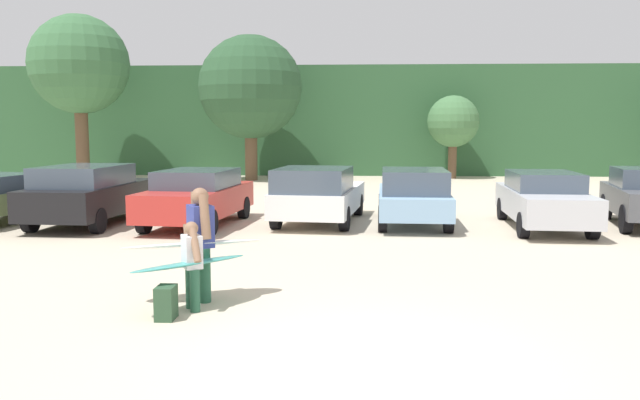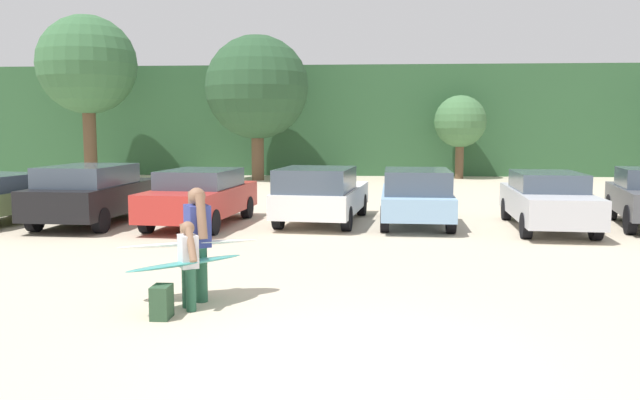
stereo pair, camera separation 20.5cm
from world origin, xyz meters
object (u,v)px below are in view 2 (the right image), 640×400
(surfboard_teal, at_px, (186,263))
(backpack_dropped, at_px, (162,302))
(parked_car_sky_blue, at_px, (416,195))
(surfboard_white, at_px, (190,244))
(parked_car_white, at_px, (321,194))
(parked_car_black, at_px, (93,193))
(person_child, at_px, (188,260))
(person_adult, at_px, (198,237))
(parked_car_red, at_px, (200,196))
(parked_car_silver, at_px, (547,199))

(surfboard_teal, distance_m, backpack_dropped, 0.70)
(parked_car_sky_blue, height_order, surfboard_white, parked_car_sky_blue)
(parked_car_white, distance_m, backpack_dropped, 9.04)
(parked_car_black, height_order, person_child, parked_car_black)
(parked_car_sky_blue, relative_size, person_adult, 2.67)
(parked_car_red, xyz_separation_m, surfboard_white, (1.68, -7.32, 0.06))
(person_child, bearing_deg, parked_car_sky_blue, -144.62)
(parked_car_sky_blue, relative_size, surfboard_white, 2.07)
(parked_car_white, bearing_deg, surfboard_white, 176.57)
(parked_car_silver, distance_m, surfboard_white, 10.22)
(parked_car_red, height_order, person_adult, person_adult)
(parked_car_white, distance_m, parked_car_sky_blue, 2.51)
(parked_car_red, xyz_separation_m, surfboard_teal, (1.77, -7.84, -0.12))
(parked_car_sky_blue, xyz_separation_m, person_adult, (-3.82, -7.74, 0.16))
(parked_car_black, relative_size, backpack_dropped, 10.31)
(surfboard_teal, bearing_deg, parked_car_silver, -177.17)
(parked_car_black, xyz_separation_m, parked_car_sky_blue, (8.50, 0.39, -0.05))
(parked_car_white, height_order, surfboard_white, parked_car_white)
(person_adult, distance_m, backpack_dropped, 1.26)
(parked_car_white, distance_m, person_adult, 7.99)
(person_adult, bearing_deg, surfboard_white, -42.92)
(parked_car_sky_blue, distance_m, parked_car_silver, 3.27)
(parked_car_sky_blue, xyz_separation_m, person_child, (-3.82, -8.28, -0.07))
(person_adult, relative_size, surfboard_teal, 1.02)
(parked_car_black, height_order, surfboard_teal, parked_car_black)
(person_adult, bearing_deg, parked_car_black, -87.34)
(parked_car_white, bearing_deg, person_child, 178.15)
(person_child, bearing_deg, parked_car_black, -89.15)
(person_child, relative_size, surfboard_white, 0.58)
(surfboard_teal, bearing_deg, parked_car_black, -104.10)
(parked_car_black, xyz_separation_m, parked_car_red, (2.87, 0.01, -0.06))
(parked_car_red, distance_m, backpack_dropped, 8.52)
(parked_car_black, distance_m, person_child, 9.17)
(surfboard_white, relative_size, backpack_dropped, 4.79)
(parked_car_black, bearing_deg, surfboard_white, -144.85)
(parked_car_red, relative_size, surfboard_teal, 2.84)
(surfboard_white, bearing_deg, parked_car_silver, -157.82)
(parked_car_black, height_order, parked_car_silver, parked_car_black)
(parked_car_white, distance_m, parked_car_silver, 5.78)
(parked_car_sky_blue, xyz_separation_m, parked_car_silver, (3.24, -0.45, -0.03))
(parked_car_red, bearing_deg, person_adult, -160.18)
(backpack_dropped, bearing_deg, person_adult, 76.23)
(parked_car_sky_blue, relative_size, backpack_dropped, 9.93)
(parked_car_silver, bearing_deg, parked_car_sky_blue, 86.02)
(parked_car_red, height_order, parked_car_white, parked_car_white)
(parked_car_black, xyz_separation_m, parked_car_silver, (11.74, -0.06, -0.08))
(surfboard_white, relative_size, surfboard_teal, 1.32)
(parked_car_white, xyz_separation_m, backpack_dropped, (-1.56, -8.88, -0.56))
(parked_car_white, bearing_deg, surfboard_teal, 177.77)
(parked_car_white, bearing_deg, backpack_dropped, 177.06)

